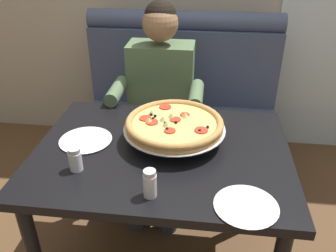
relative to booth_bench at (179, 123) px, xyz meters
The scene contains 8 objects.
booth_bench is the anchor object (origin of this frame).
dining_table 0.93m from the booth_bench, 90.00° to the right, with size 1.14×0.85×0.76m.
diner_main 0.42m from the booth_bench, 111.61° to the right, with size 0.54×0.64×1.27m.
pizza 0.93m from the booth_bench, 86.73° to the right, with size 0.47×0.47×0.12m.
shaker_pepper_flakes 1.28m from the booth_bench, 89.90° to the right, with size 0.05×0.05×0.11m.
shaker_parmesan 1.20m from the booth_bench, 106.74° to the right, with size 0.05×0.05×0.10m.
plate_near_left 1.01m from the booth_bench, 112.68° to the right, with size 0.24×0.24×0.02m.
plate_near_right 1.33m from the booth_bench, 74.14° to the right, with size 0.23×0.23×0.02m.
Camera 1 is at (0.19, -1.30, 1.63)m, focal length 37.57 mm.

